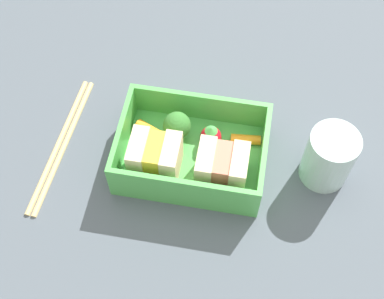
# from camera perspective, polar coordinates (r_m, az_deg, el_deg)

# --- Properties ---
(ground_plane) EXTENTS (1.20, 1.20, 0.02)m
(ground_plane) POSITION_cam_1_polar(r_m,az_deg,el_deg) (0.66, -0.00, -1.64)
(ground_plane) COLOR #4A535C
(bento_tray) EXTENTS (0.17, 0.12, 0.01)m
(bento_tray) POSITION_cam_1_polar(r_m,az_deg,el_deg) (0.65, -0.00, -0.95)
(bento_tray) COLOR #4FB34F
(bento_tray) RESTS_ON ground_plane
(bento_rim) EXTENTS (0.17, 0.12, 0.04)m
(bento_rim) POSITION_cam_1_polar(r_m,az_deg,el_deg) (0.62, -0.00, 0.34)
(bento_rim) COLOR #4FB34F
(bento_rim) RESTS_ON bento_tray
(sandwich_left) EXTENTS (0.06, 0.05, 0.05)m
(sandwich_left) POSITION_cam_1_polar(r_m,az_deg,el_deg) (0.61, 3.22, -1.90)
(sandwich_left) COLOR beige
(sandwich_left) RESTS_ON bento_tray
(sandwich_center_left) EXTENTS (0.06, 0.05, 0.05)m
(sandwich_center_left) POSITION_cam_1_polar(r_m,az_deg,el_deg) (0.61, -3.94, -0.80)
(sandwich_center_left) COLOR beige
(sandwich_center_left) RESTS_ON bento_tray
(carrot_stick_far_left) EXTENTS (0.04, 0.01, 0.01)m
(carrot_stick_far_left) POSITION_cam_1_polar(r_m,az_deg,el_deg) (0.65, 5.75, 1.08)
(carrot_stick_far_left) COLOR orange
(carrot_stick_far_left) RESTS_ON bento_tray
(strawberry_far_left) EXTENTS (0.03, 0.03, 0.03)m
(strawberry_far_left) POSITION_cam_1_polar(r_m,az_deg,el_deg) (0.64, 2.02, 1.43)
(strawberry_far_left) COLOR red
(strawberry_far_left) RESTS_ON bento_tray
(broccoli_floret) EXTENTS (0.03, 0.03, 0.04)m
(broccoli_floret) POSITION_cam_1_polar(r_m,az_deg,el_deg) (0.64, -1.61, 2.53)
(broccoli_floret) COLOR #94BB69
(broccoli_floret) RESTS_ON bento_tray
(carrot_stick_left) EXTENTS (0.04, 0.03, 0.02)m
(carrot_stick_left) POSITION_cam_1_polar(r_m,az_deg,el_deg) (0.66, -4.59, 1.94)
(carrot_stick_left) COLOR orange
(carrot_stick_left) RESTS_ON bento_tray
(chopstick_pair) EXTENTS (0.03, 0.20, 0.01)m
(chopstick_pair) POSITION_cam_1_polar(r_m,az_deg,el_deg) (0.68, -13.80, 0.63)
(chopstick_pair) COLOR tan
(chopstick_pair) RESTS_ON ground_plane
(drinking_glass) EXTENTS (0.06, 0.06, 0.08)m
(drinking_glass) POSITION_cam_1_polar(r_m,az_deg,el_deg) (0.63, 14.39, -0.80)
(drinking_glass) COLOR silver
(drinking_glass) RESTS_ON ground_plane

